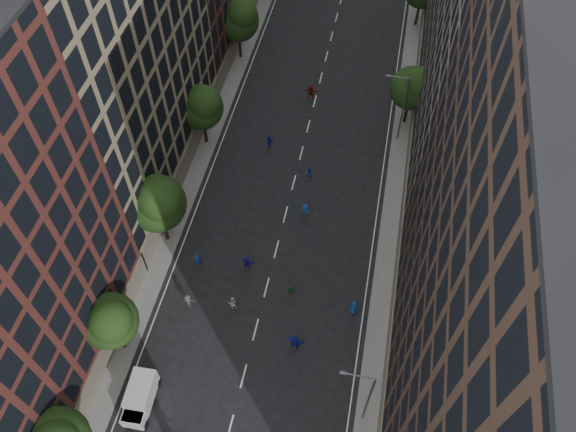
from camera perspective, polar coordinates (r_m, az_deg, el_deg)
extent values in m
plane|color=black|center=(64.79, 1.28, 6.08)|extent=(240.00, 240.00, 0.00)
cube|color=slate|center=(72.23, -7.16, 11.79)|extent=(4.00, 105.00, 0.15)
cube|color=slate|center=(69.73, 12.32, 8.97)|extent=(4.00, 105.00, 0.15)
cube|color=#8C7C5B|center=(55.69, -19.94, 16.82)|extent=(14.00, 26.00, 34.00)
cube|color=#422F23|center=(36.72, 24.41, -8.11)|extent=(14.00, 30.00, 36.00)
cube|color=#696256|center=(57.78, 22.16, 16.86)|extent=(14.00, 28.00, 33.00)
cylinder|color=black|center=(52.39, -16.73, -11.78)|extent=(0.36, 0.36, 3.70)
sphere|color=black|center=(49.48, -17.64, -10.12)|extent=(4.80, 4.80, 4.80)
sphere|color=black|center=(48.05, -17.56, -10.14)|extent=(3.60, 3.60, 3.60)
cylinder|color=black|center=(57.26, -12.46, -1.09)|extent=(0.36, 0.36, 4.22)
sphere|color=black|center=(54.25, -13.16, 1.26)|extent=(5.60, 5.60, 5.60)
sphere|color=black|center=(52.63, -12.93, 1.60)|extent=(4.20, 4.20, 4.20)
cylinder|color=black|center=(65.64, -8.45, 8.61)|extent=(0.36, 0.36, 3.87)
sphere|color=black|center=(63.24, -8.83, 10.87)|extent=(5.00, 5.00, 5.00)
sphere|color=black|center=(61.88, -8.55, 11.34)|extent=(3.75, 3.75, 3.75)
cylinder|color=black|center=(77.07, -4.91, 16.96)|extent=(0.36, 0.36, 4.05)
sphere|color=black|center=(74.95, -5.12, 19.21)|extent=(5.40, 5.40, 5.40)
sphere|color=black|center=(73.61, -4.77, 19.80)|extent=(4.05, 4.05, 4.05)
cylinder|color=black|center=(68.84, 11.95, 10.43)|extent=(0.36, 0.36, 3.74)
sphere|color=black|center=(66.62, 12.45, 12.56)|extent=(5.00, 5.00, 5.00)
sphere|color=black|center=(65.49, 13.16, 13.01)|extent=(3.75, 3.75, 3.75)
cylinder|color=black|center=(84.72, 13.06, 19.50)|extent=(0.36, 0.36, 3.96)
cylinder|color=#595B60|center=(45.91, 8.15, -18.04)|extent=(0.18, 0.18, 9.00)
cylinder|color=#595B60|center=(41.63, 7.19, -15.81)|extent=(2.40, 0.12, 0.12)
cube|color=#595B60|center=(41.64, 5.63, -15.60)|extent=(0.50, 0.22, 0.15)
cylinder|color=#595B60|center=(64.82, 11.61, 10.46)|extent=(0.18, 0.18, 9.00)
cylinder|color=#595B60|center=(61.87, 11.18, 13.69)|extent=(2.40, 0.12, 0.12)
cube|color=#595B60|center=(61.87, 10.14, 13.83)|extent=(0.50, 0.22, 0.15)
cube|color=silver|center=(50.55, -14.68, -16.87)|extent=(2.09, 3.42, 2.04)
cube|color=silver|center=(50.37, -15.33, -19.14)|extent=(1.92, 1.56, 1.30)
cube|color=black|center=(49.81, -15.49, -18.93)|extent=(1.72, 1.28, 0.09)
cylinder|color=black|center=(51.16, -16.30, -19.39)|extent=(0.26, 0.71, 0.71)
cylinder|color=black|center=(50.62, -14.24, -19.89)|extent=(0.26, 0.71, 0.71)
cylinder|color=black|center=(52.10, -14.98, -15.72)|extent=(0.26, 0.71, 0.71)
cylinder|color=black|center=(51.57, -12.98, -16.16)|extent=(0.26, 0.71, 0.71)
imported|color=#1429A5|center=(50.79, -15.43, -18.19)|extent=(0.94, 0.71, 1.73)
imported|color=#1620B7|center=(51.14, 0.71, -12.68)|extent=(1.74, 0.69, 1.83)
imported|color=beige|center=(53.13, -5.65, -8.80)|extent=(0.95, 0.80, 1.72)
imported|color=#48484D|center=(53.86, -10.12, -8.48)|extent=(1.18, 0.87, 1.63)
imported|color=#1F6A25|center=(53.62, 0.29, -7.59)|extent=(0.94, 0.54, 1.51)
imported|color=#1A13A1|center=(55.28, -4.18, -4.74)|extent=(1.56, 0.80, 1.61)
imported|color=#13419B|center=(52.99, 6.65, -9.22)|extent=(0.99, 0.80, 1.76)
imported|color=#1431A9|center=(55.89, -9.19, -4.45)|extent=(0.72, 0.54, 1.79)
imported|color=#163FB6|center=(62.14, 2.16, 4.38)|extent=(0.74, 0.59, 1.50)
imported|color=#123F99|center=(58.73, 1.74, 0.57)|extent=(1.22, 0.87, 1.70)
imported|color=#1B15AB|center=(65.17, -1.88, 7.51)|extent=(1.05, 0.56, 1.70)
imported|color=maroon|center=(71.31, 2.34, 12.47)|extent=(1.75, 0.65, 1.86)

